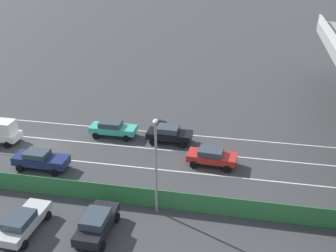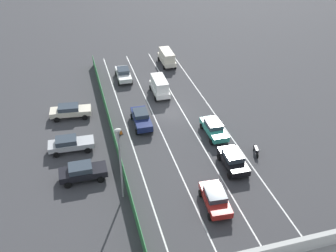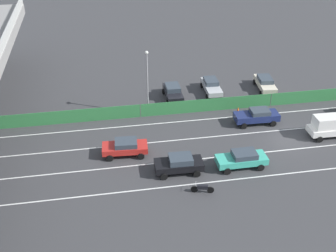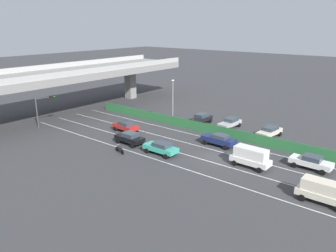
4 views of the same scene
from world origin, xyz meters
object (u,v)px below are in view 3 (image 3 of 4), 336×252
car_sedan_red (125,147)px  car_sedan_black (179,164)px  motorcycle (202,188)px  street_lamp (147,77)px  car_sedan_navy (257,116)px  parked_sedan_cream (265,83)px  car_van_white (332,125)px  car_taxi_teal (242,159)px  parked_sedan_dark (173,92)px  parked_wagon_silver (211,86)px  traffic_cone (238,110)px

car_sedan_red → car_sedan_black: car_sedan_black is taller
motorcycle → street_lamp: size_ratio=0.26×
car_sedan_navy → parked_sedan_cream: (7.68, -3.84, -0.02)m
motorcycle → street_lamp: 14.96m
car_van_white → car_sedan_red: bearing=89.2°
car_taxi_teal → parked_sedan_cream: (14.90, -7.89, 0.01)m
car_sedan_red → street_lamp: 8.87m
parked_sedan_dark → car_sedan_red: bearing=148.5°
car_sedan_black → parked_wagon_silver: (15.12, -6.96, -0.04)m
car_sedan_red → street_lamp: street_lamp is taller
car_sedan_navy → parked_sedan_cream: car_sedan_navy is taller
motorcycle → parked_wagon_silver: 19.11m
street_lamp → traffic_cone: (-1.44, -9.83, -4.09)m
car_sedan_red → traffic_cone: car_sedan_red is taller
parked_sedan_dark → car_sedan_black: bearing=171.6°
parked_sedan_dark → street_lamp: size_ratio=0.61×
parked_sedan_cream → parked_wagon_silver: (0.41, 6.64, -0.01)m
motorcycle → parked_sedan_cream: bearing=-34.5°
car_sedan_navy → traffic_cone: (2.58, 1.20, -0.57)m
car_sedan_red → car_sedan_black: bearing=-128.7°
motorcycle → parked_wagon_silver: bearing=-17.1°
car_sedan_navy → traffic_cone: car_sedan_navy is taller
car_van_white → street_lamp: (7.78, 17.43, 3.14)m
car_sedan_black → car_van_white: 16.49m
car_sedan_red → car_van_white: (-0.30, -20.61, 0.42)m
parked_sedan_cream → car_taxi_teal: bearing=152.1°
parked_wagon_silver → parked_sedan_cream: bearing=-93.5°
car_sedan_red → street_lamp: bearing=-23.0°
parked_sedan_dark → traffic_cone: parked_sedan_dark is taller
parked_sedan_dark → street_lamp: street_lamp is taller
parked_sedan_cream → street_lamp: size_ratio=0.66×
motorcycle → traffic_cone: 14.65m
car_sedan_black → parked_wagon_silver: bearing=-24.7°
car_taxi_teal → traffic_cone: car_taxi_teal is taller
parked_sedan_cream → car_van_white: bearing=-167.4°
car_sedan_black → car_van_white: car_van_white is taller
car_sedan_red → street_lamp: (7.48, -3.18, 3.55)m
parked_wagon_silver → parked_sedan_dark: parked_sedan_dark is taller
car_taxi_teal → parked_wagon_silver: size_ratio=0.97×
car_sedan_black → car_taxi_teal: bearing=-91.9°
car_sedan_black → motorcycle: car_sedan_black is taller
parked_sedan_cream → traffic_cone: size_ratio=6.62×
traffic_cone → car_van_white: bearing=-129.9°
car_taxi_teal → motorcycle: bearing=124.0°
street_lamp → car_sedan_red: bearing=157.0°
car_sedan_black → traffic_cone: bearing=-41.7°
traffic_cone → motorcycle: bearing=150.5°
parked_sedan_dark → parked_wagon_silver: bearing=-80.0°
car_taxi_teal → motorcycle: 5.30m
parked_wagon_silver → car_sedan_red: bearing=135.4°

